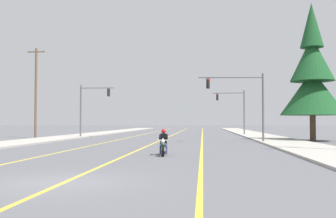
% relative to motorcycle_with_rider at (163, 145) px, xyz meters
% --- Properties ---
extents(ground_plane, '(400.00, 400.00, 0.00)m').
position_rel_motorcycle_with_rider_xyz_m(ground_plane, '(-2.14, -9.75, -0.59)').
color(ground_plane, '#5B5B60').
extents(lane_stripe_center, '(0.16, 100.00, 0.01)m').
position_rel_motorcycle_with_rider_xyz_m(lane_stripe_center, '(-2.05, 35.25, -0.58)').
color(lane_stripe_center, yellow).
rests_on(lane_stripe_center, ground).
extents(lane_stripe_left, '(0.16, 100.00, 0.01)m').
position_rel_motorcycle_with_rider_xyz_m(lane_stripe_left, '(-6.49, 35.25, -0.58)').
color(lane_stripe_left, yellow).
rests_on(lane_stripe_left, ground).
extents(lane_stripe_right, '(0.16, 100.00, 0.01)m').
position_rel_motorcycle_with_rider_xyz_m(lane_stripe_right, '(2.10, 35.25, -0.58)').
color(lane_stripe_right, yellow).
rests_on(lane_stripe_right, ground).
extents(sidewalk_kerb_right, '(4.40, 110.00, 0.14)m').
position_rel_motorcycle_with_rider_xyz_m(sidewalk_kerb_right, '(9.35, 30.25, -0.52)').
color(sidewalk_kerb_right, '#ADA89E').
rests_on(sidewalk_kerb_right, ground).
extents(sidewalk_kerb_left, '(4.40, 110.00, 0.14)m').
position_rel_motorcycle_with_rider_xyz_m(sidewalk_kerb_left, '(-13.62, 30.25, -0.52)').
color(sidewalk_kerb_left, '#ADA89E').
rests_on(sidewalk_kerb_left, ground).
extents(motorcycle_with_rider, '(0.70, 2.19, 1.46)m').
position_rel_motorcycle_with_rider_xyz_m(motorcycle_with_rider, '(0.00, 0.00, 0.00)').
color(motorcycle_with_rider, black).
rests_on(motorcycle_with_rider, ground).
extents(traffic_signal_near_right, '(5.88, 0.67, 6.20)m').
position_rel_motorcycle_with_rider_xyz_m(traffic_signal_near_right, '(5.85, 13.70, 3.57)').
color(traffic_signal_near_right, '#56565B').
rests_on(traffic_signal_near_right, ground).
extents(traffic_signal_near_left, '(4.01, 0.37, 6.20)m').
position_rel_motorcycle_with_rider_xyz_m(traffic_signal_near_left, '(-11.07, 23.10, 3.46)').
color(traffic_signal_near_left, '#56565B').
rests_on(traffic_signal_near_left, ground).
extents(traffic_signal_mid_right, '(4.40, 0.42, 6.20)m').
position_rel_motorcycle_with_rider_xyz_m(traffic_signal_mid_right, '(6.63, 32.60, 3.48)').
color(traffic_signal_mid_right, '#56565B').
rests_on(traffic_signal_mid_right, ground).
extents(utility_pole_left_near, '(2.02, 0.26, 10.28)m').
position_rel_motorcycle_with_rider_xyz_m(utility_pole_left_near, '(-16.85, 21.17, 4.76)').
color(utility_pole_left_near, brown).
rests_on(utility_pole_left_near, ground).
extents(conifer_tree_right_verge_near, '(6.12, 6.12, 13.47)m').
position_rel_motorcycle_with_rider_xyz_m(conifer_tree_right_verge_near, '(12.75, 17.01, 5.59)').
color(conifer_tree_right_verge_near, '#4C3828').
rests_on(conifer_tree_right_verge_near, ground).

